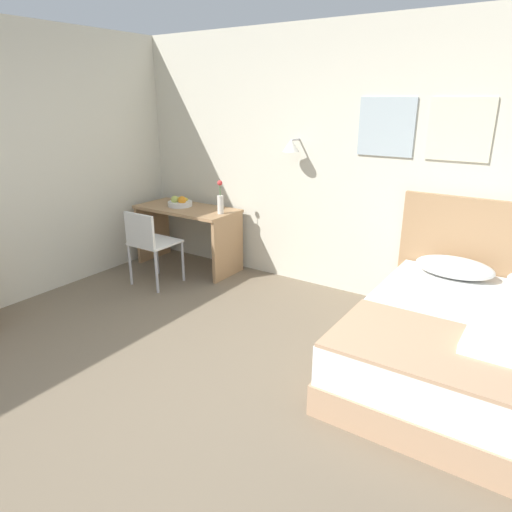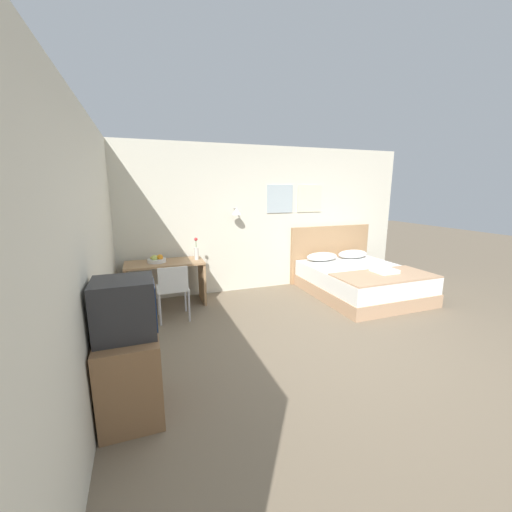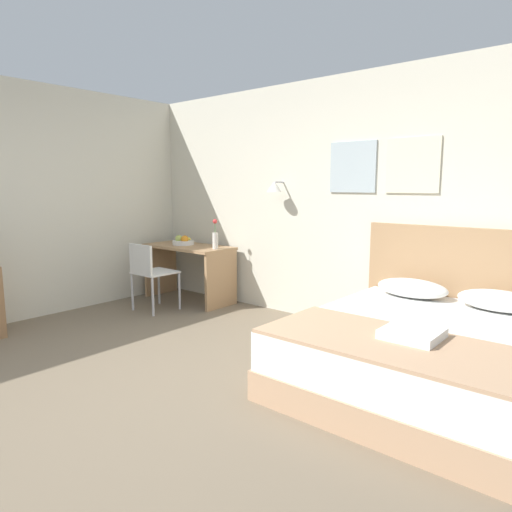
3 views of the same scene
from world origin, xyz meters
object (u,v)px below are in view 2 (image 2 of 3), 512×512
(headboard, at_px, (330,253))
(pillow_right, at_px, (353,254))
(folded_towel_near_foot, at_px, (384,270))
(throw_blanket, at_px, (385,276))
(bed, at_px, (361,282))
(tv_stand, at_px, (131,374))
(pillow_left, at_px, (322,257))
(flower_vase, at_px, (196,251))
(desk_chair, at_px, (173,287))
(desk, at_px, (165,275))
(television, at_px, (125,308))
(fruit_bowl, at_px, (157,260))

(headboard, distance_m, pillow_right, 0.45)
(folded_towel_near_foot, bearing_deg, throw_blanket, -127.74)
(bed, xyz_separation_m, tv_stand, (-3.81, -1.85, 0.11))
(pillow_left, height_order, tv_stand, tv_stand)
(pillow_right, xyz_separation_m, flower_vase, (-3.18, -0.08, 0.29))
(bed, bearing_deg, folded_towel_near_foot, -76.15)
(pillow_right, relative_size, desk_chair, 0.77)
(flower_vase, bearing_deg, desk_chair, -124.91)
(folded_towel_near_foot, height_order, desk_chair, desk_chair)
(desk, distance_m, television, 2.62)
(headboard, distance_m, desk_chair, 3.43)
(desk, relative_size, television, 2.59)
(bed, height_order, headboard, headboard)
(bed, height_order, flower_vase, flower_vase)
(pillow_right, height_order, desk, desk)
(bed, height_order, desk, desk)
(bed, relative_size, television, 4.14)
(desk, relative_size, flower_vase, 3.31)
(headboard, distance_m, folded_towel_near_foot, 1.45)
(tv_stand, height_order, television, television)
(flower_vase, bearing_deg, television, -111.54)
(television, bearing_deg, flower_vase, 68.46)
(headboard, height_order, flower_vase, headboard)
(throw_blanket, height_order, fruit_bowl, fruit_bowl)
(pillow_right, distance_m, desk, 3.69)
(pillow_left, bearing_deg, headboard, 35.91)
(fruit_bowl, xyz_separation_m, flower_vase, (0.63, -0.03, 0.10))
(throw_blanket, relative_size, tv_stand, 2.26)
(folded_towel_near_foot, xyz_separation_m, desk, (-3.44, 1.12, -0.04))
(pillow_right, bearing_deg, folded_towel_near_foot, -102.12)
(headboard, xyz_separation_m, pillow_right, (0.36, -0.26, 0.01))
(pillow_right, height_order, flower_vase, flower_vase)
(throw_blanket, bearing_deg, folded_towel_near_foot, 52.26)
(flower_vase, bearing_deg, bed, -13.38)
(bed, xyz_separation_m, pillow_left, (-0.36, 0.75, 0.34))
(headboard, distance_m, flower_vase, 2.85)
(fruit_bowl, xyz_separation_m, television, (-0.36, -2.54, 0.18))
(flower_vase, relative_size, television, 0.78)
(throw_blanket, bearing_deg, flower_vase, 156.24)
(pillow_right, xyz_separation_m, folded_towel_near_foot, (-0.25, -1.18, -0.03))
(pillow_left, xyz_separation_m, flower_vase, (-2.46, -0.08, 0.29))
(bed, xyz_separation_m, headboard, (-0.00, 1.01, 0.32))
(desk, bearing_deg, flower_vase, -1.77)
(headboard, relative_size, fruit_bowl, 6.27)
(pillow_right, xyz_separation_m, fruit_bowl, (-3.81, -0.06, 0.19))
(flower_vase, height_order, tv_stand, flower_vase)
(bed, distance_m, tv_stand, 4.24)
(bed, xyz_separation_m, desk_chair, (-3.28, 0.01, 0.26))
(throw_blanket, distance_m, television, 4.04)
(headboard, distance_m, desk, 3.35)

